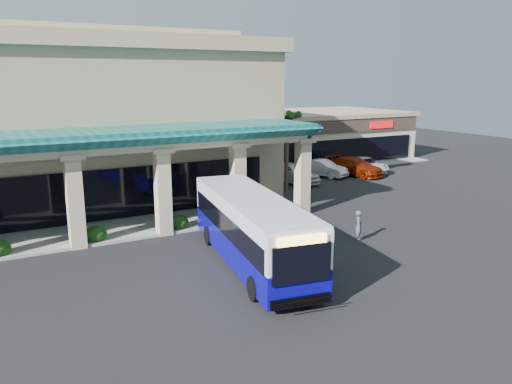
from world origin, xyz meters
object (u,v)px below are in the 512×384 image
car_silver (293,173)px  transit_bus (252,231)px  pedestrian (359,226)px  car_red (355,166)px  car_white (323,168)px  car_gray (366,165)px

car_silver → transit_bus: bearing=-138.9°
pedestrian → car_red: size_ratio=0.30×
transit_bus → car_silver: bearing=60.5°
car_silver → car_white: (3.77, 1.07, -0.12)m
car_gray → car_silver: bearing=-174.3°
transit_bus → car_red: bearing=48.1°
car_red → car_gray: bearing=7.7°
car_silver → car_white: car_silver is taller
pedestrian → car_gray: pedestrian is taller
car_gray → car_red: bearing=-159.7°
car_red → car_silver: bearing=168.8°
car_silver → car_red: 6.52m
car_white → car_red: (2.75, -0.95, 0.06)m
pedestrian → car_gray: (13.48, 14.99, -0.15)m
transit_bus → car_white: (15.34, 15.47, -0.85)m
car_silver → car_white: 3.92m
car_silver → car_red: bearing=-9.1°
pedestrian → car_red: bearing=2.5°
transit_bus → car_white: bearing=54.6°
transit_bus → car_white: 21.80m
pedestrian → car_white: pedestrian is taller
pedestrian → car_silver: (5.12, 14.20, 0.03)m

